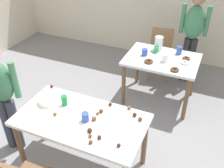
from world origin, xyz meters
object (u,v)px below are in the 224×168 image
chair_far_table (161,51)px  pitcher_far (159,43)px  dining_table_near (81,125)px  soda_can (64,100)px  person_adult_far (193,30)px  mixing_bowl (48,100)px  dining_table_far (161,65)px  person_girl_near (2,91)px

chair_far_table → pitcher_far: size_ratio=4.01×
dining_table_near → soda_can: 0.35m
dining_table_near → pitcher_far: 1.94m
person_adult_far → mixing_bowl: bearing=-117.7°
dining_table_far → pitcher_far: 0.36m
dining_table_far → soda_can: size_ratio=8.74×
person_girl_near → mixing_bowl: 0.53m
chair_far_table → soda_can: 2.34m
dining_table_near → pitcher_far: size_ratio=6.36×
dining_table_far → person_adult_far: bearing=69.1°
person_adult_far → pitcher_far: person_adult_far is taller
dining_table_near → dining_table_far: 1.71m
dining_table_far → person_girl_near: bearing=-129.5°
pitcher_far → dining_table_near: bearing=-99.5°
pitcher_far → person_girl_near: bearing=-123.2°
person_adult_far → soda_can: person_adult_far is taller
person_girl_near → mixing_bowl: size_ratio=6.78×
soda_can → pitcher_far: 1.87m
dining_table_far → person_girl_near: (-1.42, -1.72, 0.23)m
dining_table_far → pitcher_far: size_ratio=4.91×
person_adult_far → mixing_bowl: person_adult_far is taller
dining_table_far → person_girl_near: person_girl_near is taller
mixing_bowl → person_girl_near: bearing=-161.6°
dining_table_far → soda_can: (-0.73, -1.52, 0.17)m
dining_table_far → chair_far_table: chair_far_table is taller
person_girl_near → person_adult_far: (1.71, 2.49, 0.08)m
dining_table_near → pitcher_far: (0.32, 1.90, 0.20)m
person_adult_far → pitcher_far: (-0.42, -0.52, -0.09)m
chair_far_table → person_adult_far: 0.66m
dining_table_far → person_adult_far: size_ratio=0.68×
person_girl_near → soda_can: bearing=16.6°
dining_table_far → pitcher_far: pitcher_far is taller
dining_table_near → soda_can: bearing=154.7°
dining_table_near → person_girl_near: bearing=-175.6°
dining_table_near → soda_can: soda_can is taller
person_girl_near → soda_can: 0.72m
soda_can → chair_far_table: bearing=76.5°
person_girl_near → person_adult_far: bearing=55.5°
dining_table_far → dining_table_near: bearing=-105.3°
person_adult_far → mixing_bowl: 2.63m
chair_far_table → person_adult_far: (0.48, 0.02, 0.45)m
dining_table_far → person_adult_far: 0.88m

